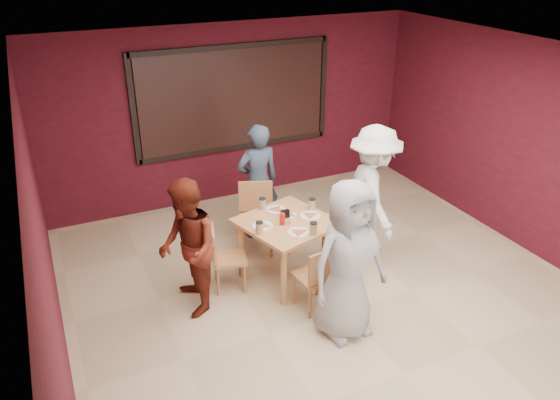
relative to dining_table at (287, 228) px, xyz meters
name	(u,v)px	position (x,y,z in m)	size (l,w,h in m)	color
floor	(345,311)	(0.31, -0.93, -0.70)	(7.00, 7.00, 0.00)	#C9B38B
window_blinds	(235,99)	(0.31, 2.52, 0.95)	(3.00, 0.02, 1.50)	black
dining_table	(287,228)	(0.00, 0.00, 0.00)	(1.26, 1.26, 0.96)	#CF8055
chair_front	(318,275)	(0.03, -0.76, -0.23)	(0.45, 0.45, 0.84)	#C2804B
chair_back	(256,213)	(-0.06, 0.83, -0.16)	(0.59, 0.59, 0.95)	#C2804B
chair_left	(223,255)	(-0.79, 0.11, -0.23)	(0.49, 0.49, 0.83)	#C2804B
chair_right	(347,231)	(0.84, -0.06, -0.21)	(0.47, 0.47, 0.88)	#C2804B
diner_front	(348,261)	(0.13, -1.22, 0.20)	(0.88, 0.57, 1.80)	#9B9B9B
diner_back	(258,182)	(0.11, 1.16, 0.13)	(0.61, 0.40, 1.67)	#33425B
diner_left	(188,248)	(-1.28, -0.12, 0.11)	(0.79, 0.61, 1.62)	maroon
diner_right	(373,195)	(1.23, -0.01, 0.22)	(1.19, 0.68, 1.84)	white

